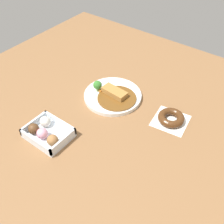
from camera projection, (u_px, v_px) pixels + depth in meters
The scene contains 4 objects.
ground_plane at pixel (101, 123), 1.11m from camera, with size 1.60×1.60×0.00m, color brown.
curry_plate at pixel (113, 95), 1.22m from camera, with size 0.26×0.26×0.07m.
donut_box at pixel (46, 133), 1.05m from camera, with size 0.17×0.14×0.06m.
chocolate_ring_donut at pixel (171, 118), 1.11m from camera, with size 0.16×0.16×0.03m.
Camera 1 is at (0.50, -0.59, 0.80)m, focal length 43.08 mm.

